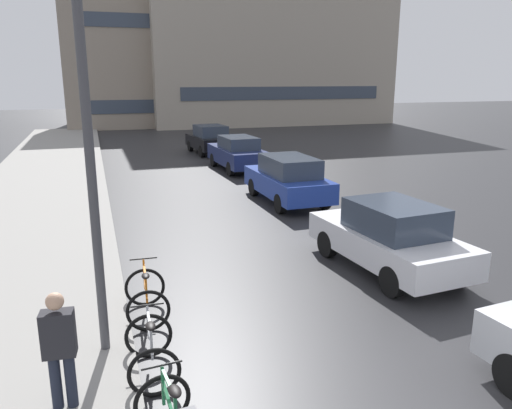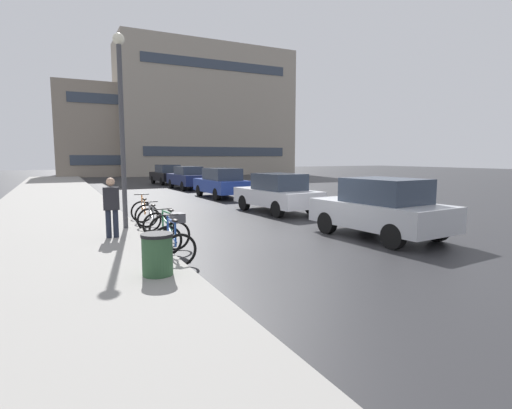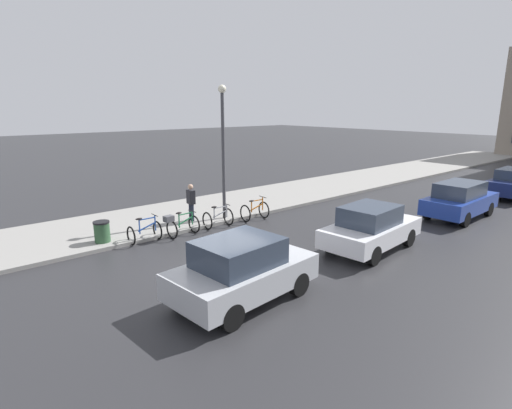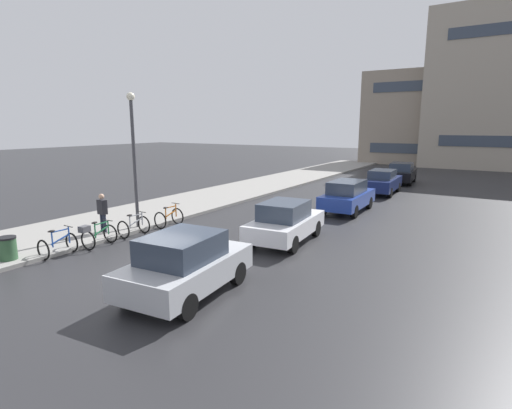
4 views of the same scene
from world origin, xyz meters
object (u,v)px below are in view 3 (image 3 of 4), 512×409
object	(u,v)px
bicycle_second	(180,224)
bicycle_farthest	(255,211)
streetlamp	(223,142)
trash_bin	(102,233)
car_blue	(460,200)
bicycle_nearest	(145,232)
bicycle_third	(218,218)
pedestrian	(191,202)
car_white	(371,228)
car_silver	(242,270)

from	to	relation	value
bicycle_second	bicycle_farthest	bearing A→B (deg)	88.95
streetlamp	trash_bin	world-z (taller)	streetlamp
bicycle_farthest	car_blue	world-z (taller)	car_blue
bicycle_nearest	trash_bin	bearing A→B (deg)	-115.83
bicycle_third	car_blue	bearing A→B (deg)	57.76
bicycle_third	pedestrian	distance (m)	1.41
bicycle_third	streetlamp	world-z (taller)	streetlamp
pedestrian	bicycle_nearest	bearing A→B (deg)	-69.92
bicycle_second	car_blue	bearing A→B (deg)	62.51
car_white	car_blue	distance (m)	6.59
bicycle_farthest	car_silver	bearing A→B (deg)	-42.60
bicycle_farthest	pedestrian	distance (m)	2.82
bicycle_third	car_blue	size ratio (longest dim) A/B	0.26
streetlamp	car_silver	bearing A→B (deg)	-32.36
bicycle_farthest	car_silver	xyz separation A→B (m)	(5.53, -5.09, 0.42)
bicycle_nearest	streetlamp	distance (m)	4.99
bicycle_second	car_silver	world-z (taller)	car_silver
bicycle_nearest	bicycle_farthest	bearing A→B (deg)	85.94
bicycle_farthest	car_blue	distance (m)	9.20
car_white	pedestrian	xyz separation A→B (m)	(-6.76, -3.11, 0.18)
car_white	trash_bin	world-z (taller)	car_white
trash_bin	streetlamp	bearing A→B (deg)	87.44
streetlamp	trash_bin	size ratio (longest dim) A/B	6.39
car_silver	streetlamp	xyz separation A→B (m)	(-6.29, 3.99, 2.62)
trash_bin	bicycle_nearest	bearing A→B (deg)	64.17
bicycle_third	bicycle_farthest	size ratio (longest dim) A/B	1.00
bicycle_nearest	car_white	distance (m)	8.15
bicycle_farthest	car_white	xyz separation A→B (m)	(5.47, 0.67, 0.38)
car_white	bicycle_farthest	bearing A→B (deg)	-172.99
bicycle_farthest	car_white	size ratio (longest dim) A/B	0.27
bicycle_nearest	bicycle_third	world-z (taller)	bicycle_nearest
trash_bin	bicycle_third	bearing A→B (deg)	79.03
bicycle_farthest	car_blue	xyz separation A→B (m)	(5.63, 7.26, 0.42)
car_silver	pedestrian	size ratio (longest dim) A/B	2.33
streetlamp	trash_bin	distance (m)	6.04
bicycle_third	streetlamp	size ratio (longest dim) A/B	0.19
car_blue	bicycle_third	bearing A→B (deg)	-122.24
car_silver	car_blue	size ratio (longest dim) A/B	0.94
bicycle_nearest	car_blue	bearing A→B (deg)	63.99
bicycle_nearest	pedestrian	xyz separation A→B (m)	(-0.94, 2.57, 0.58)
pedestrian	streetlamp	distance (m)	2.87
car_white	streetlamp	size ratio (longest dim) A/B	0.73
bicycle_nearest	pedestrian	bearing A→B (deg)	110.08
bicycle_second	car_blue	world-z (taller)	car_blue
bicycle_second	trash_bin	distance (m)	2.80
bicycle_third	car_silver	distance (m)	6.52
bicycle_second	car_silver	size ratio (longest dim) A/B	0.35
bicycle_farthest	streetlamp	size ratio (longest dim) A/B	0.19
bicycle_third	car_white	distance (m)	6.16
car_white	car_blue	world-z (taller)	car_blue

